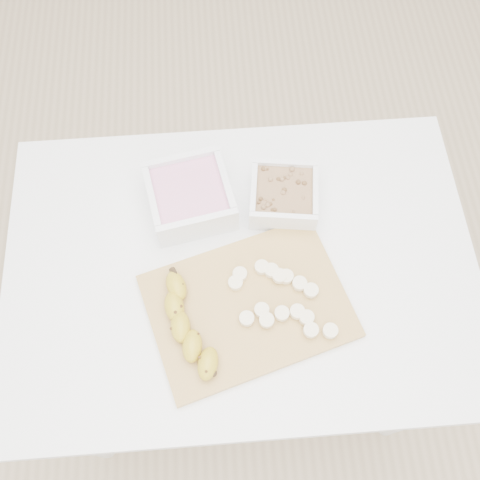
{
  "coord_description": "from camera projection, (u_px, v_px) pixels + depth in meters",
  "views": [
    {
      "loc": [
        -0.03,
        -0.42,
        1.8
      ],
      "look_at": [
        0.0,
        0.03,
        0.81
      ],
      "focal_mm": 40.0,
      "sensor_mm": 36.0,
      "label": 1
    }
  ],
  "objects": [
    {
      "name": "ground",
      "position": [
        241.0,
        348.0,
        1.81
      ],
      "size": [
        3.5,
        3.5,
        0.0
      ],
      "primitive_type": "plane",
      "color": "#C6AD89",
      "rests_on": "ground"
    },
    {
      "name": "banana",
      "position": [
        189.0,
        327.0,
        1.04
      ],
      "size": [
        0.09,
        0.23,
        0.04
      ],
      "primitive_type": null,
      "rotation": [
        0.0,
        0.0,
        0.13
      ],
      "color": "gold",
      "rests_on": "cutting_board"
    },
    {
      "name": "table",
      "position": [
        241.0,
        281.0,
        1.22
      ],
      "size": [
        1.0,
        0.7,
        0.75
      ],
      "color": "white",
      "rests_on": "ground"
    },
    {
      "name": "cutting_board",
      "position": [
        248.0,
        306.0,
        1.08
      ],
      "size": [
        0.45,
        0.38,
        0.01
      ],
      "primitive_type": "cube",
      "rotation": [
        0.0,
        0.0,
        0.28
      ],
      "color": "tan",
      "rests_on": "table"
    },
    {
      "name": "bowl_granola",
      "position": [
        284.0,
        196.0,
        1.16
      ],
      "size": [
        0.16,
        0.16,
        0.07
      ],
      "color": "white",
      "rests_on": "table"
    },
    {
      "name": "banana_slices",
      "position": [
        280.0,
        298.0,
        1.07
      ],
      "size": [
        0.21,
        0.17,
        0.02
      ],
      "color": "#FDEBBE",
      "rests_on": "cutting_board"
    },
    {
      "name": "bowl_yogurt",
      "position": [
        190.0,
        196.0,
        1.15
      ],
      "size": [
        0.2,
        0.2,
        0.08
      ],
      "color": "white",
      "rests_on": "table"
    }
  ]
}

